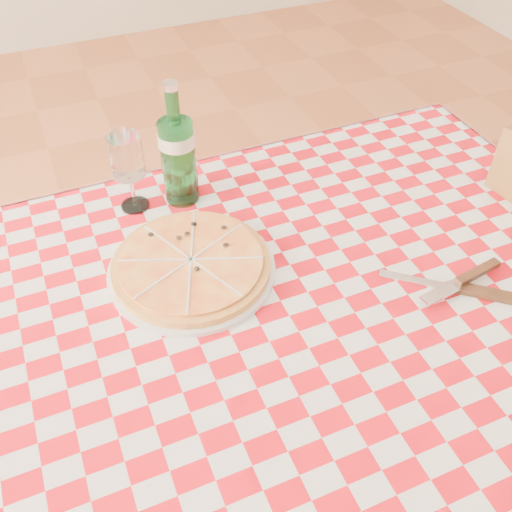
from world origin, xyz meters
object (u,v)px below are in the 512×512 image
Objects in this scene: dining_table at (279,337)px; wine_glass at (129,173)px; pizza_plate at (191,264)px; water_bottle at (177,145)px.

wine_glass reaches higher than dining_table.
pizza_plate is 1.17× the size of water_bottle.
water_bottle reaches higher than wine_glass.
pizza_plate is at bearing -77.86° from wine_glass.
water_bottle is (-0.07, 0.33, 0.23)m from dining_table.
wine_glass is at bearing 115.48° from dining_table.
pizza_plate is 0.24m from water_bottle.
wine_glass is (-0.05, 0.22, 0.06)m from pizza_plate.
water_bottle is 1.56× the size of wine_glass.
water_bottle reaches higher than pizza_plate.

